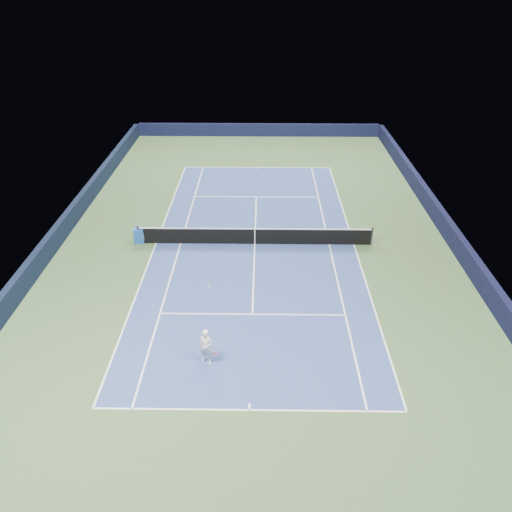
{
  "coord_description": "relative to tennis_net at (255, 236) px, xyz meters",
  "views": [
    {
      "loc": [
        0.41,
        -24.09,
        13.5
      ],
      "look_at": [
        0.11,
        -3.0,
        1.0
      ],
      "focal_mm": 35.0,
      "sensor_mm": 36.0,
      "label": 1
    }
  ],
  "objects": [
    {
      "name": "tennis_net",
      "position": [
        0.0,
        0.0,
        0.0
      ],
      "size": [
        12.9,
        0.1,
        1.07
      ],
      "color": "black",
      "rests_on": "ground"
    },
    {
      "name": "wall_right",
      "position": [
        10.82,
        0.0,
        0.05
      ],
      "size": [
        0.35,
        40.0,
        1.1
      ],
      "primitive_type": "cube",
      "color": "black",
      "rests_on": "ground"
    },
    {
      "name": "sponsor_cube",
      "position": [
        -6.4,
        0.1,
        -0.07
      ],
      "size": [
        0.6,
        0.51,
        0.87
      ],
      "color": "#1D4DB2",
      "rests_on": "ground"
    },
    {
      "name": "center_mark_near",
      "position": [
        0.0,
        -11.73,
        -0.5
      ],
      "size": [
        0.08,
        0.3,
        0.0
      ],
      "primitive_type": "cube",
      "color": "white",
      "rests_on": "ground"
    },
    {
      "name": "sideline_doubles_right",
      "position": [
        5.49,
        0.0,
        -0.5
      ],
      "size": [
        0.08,
        23.77,
        0.0
      ],
      "primitive_type": "cube",
      "color": "white",
      "rests_on": "ground"
    },
    {
      "name": "center_mark_far",
      "position": [
        0.0,
        11.73,
        -0.5
      ],
      "size": [
        0.08,
        0.3,
        0.0
      ],
      "primitive_type": "cube",
      "color": "white",
      "rests_on": "ground"
    },
    {
      "name": "sideline_doubles_left",
      "position": [
        -5.49,
        0.0,
        -0.5
      ],
      "size": [
        0.08,
        23.77,
        0.0
      ],
      "primitive_type": "cube",
      "color": "white",
      "rests_on": "ground"
    },
    {
      "name": "wall_far",
      "position": [
        0.0,
        19.82,
        0.05
      ],
      "size": [
        22.0,
        0.35,
        1.1
      ],
      "primitive_type": "cube",
      "color": "black",
      "rests_on": "ground"
    },
    {
      "name": "baseline_far",
      "position": [
        0.0,
        11.88,
        -0.5
      ],
      "size": [
        10.97,
        0.08,
        0.0
      ],
      "primitive_type": "cube",
      "color": "white",
      "rests_on": "ground"
    },
    {
      "name": "service_line_near",
      "position": [
        0.0,
        -6.4,
        -0.5
      ],
      "size": [
        8.23,
        0.08,
        0.0
      ],
      "primitive_type": "cube",
      "color": "white",
      "rests_on": "ground"
    },
    {
      "name": "wall_left",
      "position": [
        -10.82,
        0.0,
        0.05
      ],
      "size": [
        0.35,
        40.0,
        1.1
      ],
      "primitive_type": "cube",
      "color": "black",
      "rests_on": "ground"
    },
    {
      "name": "ground",
      "position": [
        0.0,
        0.0,
        -0.5
      ],
      "size": [
        40.0,
        40.0,
        0.0
      ],
      "primitive_type": "plane",
      "color": "#37542E",
      "rests_on": "ground"
    },
    {
      "name": "sideline_singles_right",
      "position": [
        4.12,
        0.0,
        -0.5
      ],
      "size": [
        0.08,
        23.77,
        0.0
      ],
      "primitive_type": "cube",
      "color": "white",
      "rests_on": "ground"
    },
    {
      "name": "service_line_far",
      "position": [
        0.0,
        6.4,
        -0.5
      ],
      "size": [
        8.23,
        0.08,
        0.0
      ],
      "primitive_type": "cube",
      "color": "white",
      "rests_on": "ground"
    },
    {
      "name": "tennis_player",
      "position": [
        -1.71,
        -9.46,
        0.26
      ],
      "size": [
        0.77,
        1.29,
        2.9
      ],
      "color": "white",
      "rests_on": "ground"
    },
    {
      "name": "sideline_singles_left",
      "position": [
        -4.12,
        0.0,
        -0.5
      ],
      "size": [
        0.08,
        23.77,
        0.0
      ],
      "primitive_type": "cube",
      "color": "white",
      "rests_on": "ground"
    },
    {
      "name": "court_surface",
      "position": [
        0.0,
        0.0,
        -0.5
      ],
      "size": [
        10.97,
        23.77,
        0.01
      ],
      "primitive_type": "cube",
      "color": "navy",
      "rests_on": "ground"
    },
    {
      "name": "center_service_line",
      "position": [
        0.0,
        0.0,
        -0.5
      ],
      "size": [
        0.08,
        12.8,
        0.0
      ],
      "primitive_type": "cube",
      "color": "white",
      "rests_on": "ground"
    },
    {
      "name": "baseline_near",
      "position": [
        0.0,
        -11.88,
        -0.5
      ],
      "size": [
        10.97,
        0.08,
        0.0
      ],
      "primitive_type": "cube",
      "color": "white",
      "rests_on": "ground"
    }
  ]
}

